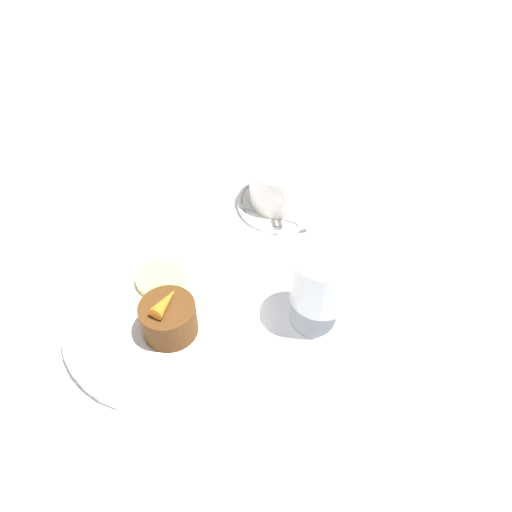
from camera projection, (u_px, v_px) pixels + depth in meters
The scene contains 10 objects.
ground_plane at pixel (186, 309), 0.65m from camera, with size 3.00×3.00×0.00m, color white.
dinner_plate at pixel (163, 320), 0.62m from camera, with size 0.24×0.24×0.01m.
saucer at pixel (281, 202), 0.79m from camera, with size 0.14×0.14×0.01m.
coffee_cup at pixel (280, 183), 0.76m from camera, with size 0.12×0.09×0.06m.
spoon at pixel (282, 218), 0.75m from camera, with size 0.07×0.10×0.00m.
wine_glass at pixel (322, 281), 0.59m from camera, with size 0.08×0.08×0.11m.
fork at pixel (167, 226), 0.76m from camera, with size 0.03×0.19×0.01m.
dessert_cake at pixel (169, 319), 0.59m from camera, with size 0.07×0.07×0.05m.
carrot_garnish at pixel (165, 302), 0.57m from camera, with size 0.04×0.04×0.02m.
pineapple_slice at pixel (160, 279), 0.66m from camera, with size 0.06×0.06×0.01m.
Camera 1 is at (0.41, 0.05, 0.51)m, focal length 35.00 mm.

